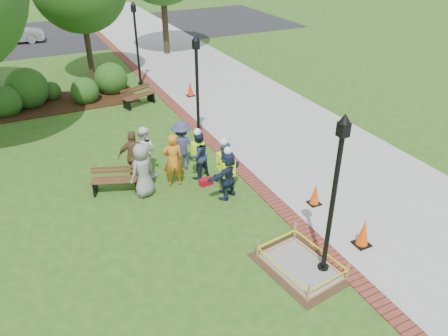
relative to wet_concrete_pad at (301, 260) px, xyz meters
name	(u,v)px	position (x,y,z in m)	size (l,w,h in m)	color
ground	(227,219)	(-0.77, 2.70, -0.23)	(100.00, 100.00, 0.00)	#285116
sidewalk	(227,91)	(4.23, 12.70, -0.22)	(6.00, 60.00, 0.02)	#9E9E99
brick_edging	(168,100)	(0.98, 12.70, -0.22)	(0.50, 60.00, 0.03)	maroon
mulch_bed	(62,102)	(-3.77, 14.70, -0.21)	(7.00, 3.00, 0.05)	#381E0F
parking_lot	(73,34)	(-0.77, 29.70, -0.23)	(36.00, 12.00, 0.01)	black
wet_concrete_pad	(301,260)	(0.00, 0.00, 0.00)	(2.00, 2.52, 0.55)	#47331E
bench_near	(116,185)	(-3.33, 5.61, 0.03)	(1.61, 1.00, 0.83)	brown
bench_far	(139,100)	(-0.48, 12.71, 0.04)	(1.69, 1.03, 0.87)	#523A1C
cone_front	(363,233)	(2.01, 0.00, 0.17)	(0.42, 0.42, 0.83)	black
cone_back	(315,194)	(2.03, 2.19, 0.12)	(0.37, 0.37, 0.74)	black
cone_far	(190,89)	(2.21, 12.82, 0.14)	(0.39, 0.39, 0.78)	black
toolbox	(206,182)	(-0.53, 4.74, -0.12)	(0.45, 0.25, 0.22)	maroon
lamp_near	(335,186)	(0.48, -0.30, 2.25)	(0.28, 0.28, 4.26)	black
lamp_mid	(197,83)	(0.48, 7.70, 2.25)	(0.28, 0.28, 4.26)	black
lamp_far	(136,38)	(0.48, 15.70, 2.25)	(0.28, 0.28, 4.26)	black
shrub_a	(9,114)	(-6.16, 14.26, -0.23)	(1.44, 1.44, 1.44)	#164313
shrub_b	(31,105)	(-5.15, 15.01, -0.23)	(1.95, 1.95, 1.95)	#164313
shrub_c	(87,102)	(-2.66, 14.27, -0.23)	(1.33, 1.33, 1.33)	#164313
shrub_d	(113,92)	(-1.19, 15.11, -0.23)	(1.66, 1.66, 1.66)	#164313
shrub_e	(53,99)	(-4.10, 15.45, -0.23)	(0.93, 0.93, 0.93)	#164313
casual_person_a	(143,170)	(-2.55, 5.06, 0.66)	(0.68, 0.58, 1.80)	gray
casual_person_b	(173,160)	(-1.48, 5.21, 0.69)	(0.65, 0.49, 1.85)	orange
casual_person_c	(144,152)	(-2.13, 6.24, 0.68)	(0.68, 0.68, 1.82)	white
casual_person_d	(134,157)	(-2.54, 6.01, 0.68)	(0.69, 0.57, 1.84)	brown
casual_person_e	(182,146)	(-0.83, 6.09, 0.67)	(0.64, 0.49, 1.81)	#393B64
hivis_worker_a	(228,173)	(-0.20, 3.77, 0.66)	(0.62, 0.54, 1.78)	#1A2643
hivis_worker_b	(224,165)	(-0.14, 4.19, 0.70)	(0.64, 0.64, 1.88)	#192C41
hivis_worker_c	(198,154)	(-0.56, 5.30, 0.68)	(0.61, 0.48, 1.84)	#171F3C
parked_car_b	(16,43)	(-4.97, 28.45, -0.23)	(4.34, 1.89, 1.42)	#AAAAAF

